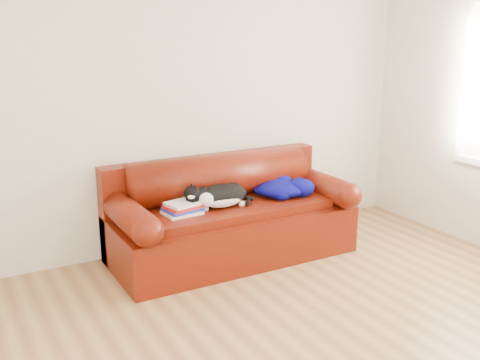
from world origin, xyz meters
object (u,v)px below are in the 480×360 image
(sofa_base, at_px, (232,231))
(blanket, at_px, (283,187))
(cat, at_px, (221,196))
(book_stack, at_px, (183,208))

(sofa_base, distance_m, blanket, 0.61)
(cat, distance_m, blanket, 0.65)
(book_stack, distance_m, cat, 0.36)
(book_stack, distance_m, blanket, 1.01)
(blanket, bearing_deg, sofa_base, 177.58)
(sofa_base, xyz_separation_m, cat, (-0.14, -0.06, 0.36))
(sofa_base, relative_size, cat, 3.06)
(sofa_base, xyz_separation_m, book_stack, (-0.49, -0.07, 0.31))
(book_stack, relative_size, cat, 0.45)
(book_stack, bearing_deg, sofa_base, 8.11)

